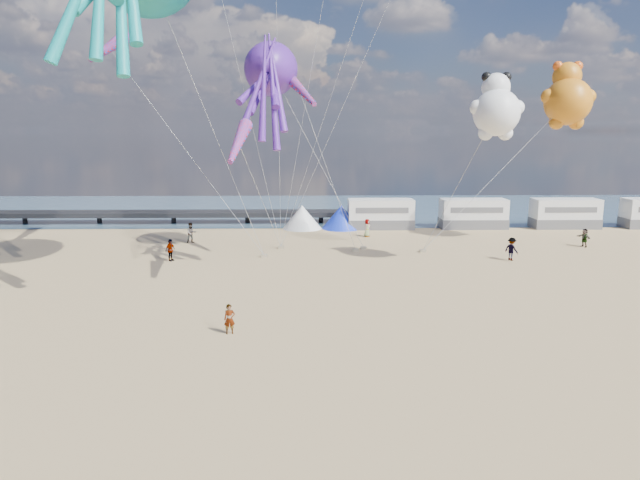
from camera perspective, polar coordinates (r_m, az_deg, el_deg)
The scene contains 25 objects.
ground at distance 20.03m, azimuth 2.89°, elevation -18.49°, with size 120.00×120.00×0.00m, color tan.
water at distance 73.08m, azimuth -0.09°, elevation 3.15°, with size 120.00×120.00×0.00m, color #365167.
pier at distance 67.55m, azimuth -24.41°, elevation 2.38°, with size 60.00×3.00×0.50m, color black.
motorhome_0 at distance 58.47m, azimuth 6.07°, elevation 2.62°, with size 6.60×2.50×3.00m, color silver.
motorhome_1 at distance 60.40m, azimuth 15.06°, elevation 2.57°, with size 6.60×2.50×3.00m, color silver.
motorhome_2 at distance 63.69m, azimuth 23.30°, elevation 2.47°, with size 6.60×2.50×3.00m, color silver.
tent_white at distance 58.06m, azimuth -1.80°, elevation 2.32°, with size 4.00×4.00×2.40m, color white.
tent_blue at distance 58.15m, azimuth 2.15°, elevation 2.33°, with size 4.00×4.00×2.40m, color #1933CC.
standing_person at distance 28.51m, azimuth -9.04°, elevation -7.82°, with size 0.54×0.36×1.49m, color tan.
beachgoer_0 at distance 53.79m, azimuth 4.73°, elevation 1.22°, with size 0.61×0.40×1.68m, color #7F6659.
beachgoer_1 at distance 51.84m, azimuth -12.75°, elevation 0.69°, with size 0.89×0.58×1.82m, color #7F6659.
beachgoer_2 at distance 46.16m, azimuth 18.61°, elevation -0.86°, with size 0.87×0.68×1.79m, color #7F6659.
beachgoer_3 at distance 45.05m, azimuth -14.74°, elevation -0.98°, with size 1.10×0.63×1.70m, color #7F6659.
beachgoer_4 at distance 53.95m, azimuth 24.93°, elevation 0.21°, with size 0.93×0.39×1.59m, color #7F6659.
sandbag_a at distance 45.27m, azimuth -5.60°, elevation -1.57°, with size 0.50×0.35×0.22m, color gray.
sandbag_b at distance 48.27m, azimuth 4.37°, elevation -0.77°, with size 0.50×0.35×0.22m, color gray.
sandbag_c at distance 47.65m, azimuth 10.27°, elevation -1.07°, with size 0.50×0.35×0.22m, color gray.
sandbag_d at distance 47.32m, azimuth 3.58°, elevation -1.00°, with size 0.50×0.35×0.22m, color gray.
sandbag_e at distance 48.44m, azimuth -3.93°, elevation -0.73°, with size 0.50×0.35×0.22m, color gray.
kite_octopus_purple at distance 45.49m, azimuth -4.94°, elevation 16.65°, with size 3.91×9.12×10.42m, color #542294, non-canonical shape.
kite_panda at distance 41.95m, azimuth 17.25°, elevation 12.08°, with size 3.90×3.67×5.50m, color white, non-canonical shape.
kite_teddy_orange at distance 53.34m, azimuth 23.54°, elevation 12.56°, with size 4.74×4.46×6.69m, color orange, non-canonical shape.
windsock_left at distance 48.83m, azimuth -20.34°, elevation 17.59°, with size 1.10×7.70×7.70m, color red, non-canonical shape.
windsock_mid at distance 43.40m, azimuth -2.18°, elevation 15.00°, with size 1.00×6.25×6.25m, color red, non-canonical shape.
windsock_right at distance 35.96m, azimuth -8.16°, elevation 9.63°, with size 0.90×4.69×4.69m, color red, non-canonical shape.
Camera 1 is at (-1.30, -17.41, 9.81)m, focal length 32.00 mm.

